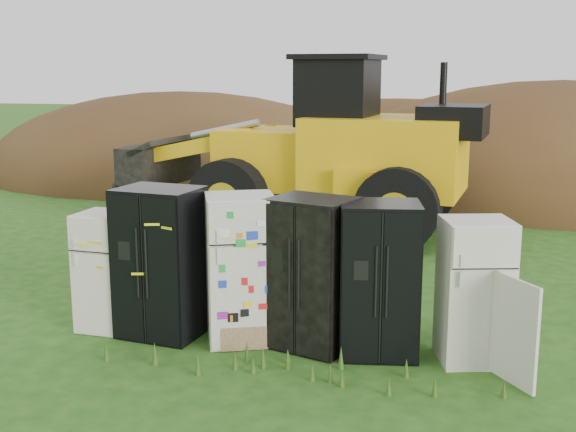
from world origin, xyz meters
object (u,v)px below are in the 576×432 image
fridge_leftmost (108,271)px  fridge_dark_mid (312,273)px  fridge_open_door (474,291)px  fridge_black_side (161,262)px  fridge_sticker (241,269)px  wheel_loader (296,143)px  fridge_black_right (379,279)px

fridge_leftmost → fridge_dark_mid: (2.82, -0.00, 0.16)m
fridge_open_door → fridge_black_side: bearing=165.4°
fridge_leftmost → fridge_open_door: fridge_open_door is taller
fridge_sticker → wheel_loader: 6.93m
fridge_black_side → fridge_dark_mid: (2.02, 0.05, -0.03)m
fridge_black_side → fridge_dark_mid: 2.02m
fridge_black_side → fridge_black_right: 2.87m
fridge_black_side → wheel_loader: 6.93m
wheel_loader → fridge_sticker: bearing=-76.6°
fridge_leftmost → fridge_black_right: (3.67, -0.05, 0.15)m
fridge_dark_mid → fridge_black_right: size_ratio=1.01×
fridge_black_right → fridge_dark_mid: bearing=167.4°
fridge_sticker → fridge_dark_mid: size_ratio=1.00×
fridge_open_door → wheel_loader: bearing=103.6°
fridge_black_right → fridge_open_door: (1.14, 0.04, -0.08)m
fridge_dark_mid → fridge_black_side: bearing=-160.7°
fridge_dark_mid → fridge_black_right: fridge_dark_mid is taller
fridge_leftmost → fridge_sticker: (1.88, 0.00, 0.16)m
fridge_sticker → fridge_leftmost: bearing=158.1°
fridge_black_side → wheel_loader: bearing=95.8°
fridge_sticker → fridge_open_door: bearing=-22.2°
fridge_open_door → fridge_dark_mid: bearing=164.6°
fridge_sticker → fridge_open_door: size_ratio=1.10×
fridge_sticker → fridge_dark_mid: fridge_dark_mid is taller
fridge_sticker → fridge_black_side: bearing=160.9°
fridge_black_side → fridge_open_door: (4.01, 0.04, -0.12)m
fridge_black_side → fridge_black_right: fridge_black_side is taller
fridge_leftmost → fridge_black_right: fridge_black_right is taller
fridge_leftmost → wheel_loader: 6.98m
fridge_open_door → fridge_leftmost: bearing=164.7°
fridge_dark_mid → wheel_loader: bearing=122.4°
fridge_black_side → fridge_open_door: bearing=8.6°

